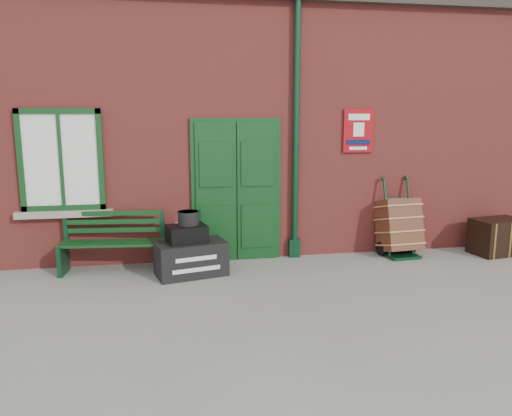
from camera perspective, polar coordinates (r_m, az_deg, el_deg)
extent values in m
plane|color=gray|center=(6.82, 2.08, -9.17)|extent=(80.00, 80.00, 0.00)
cube|color=#A43B34|center=(9.87, -2.21, 8.84)|extent=(10.00, 4.00, 4.00)
cube|color=#38302B|center=(10.03, -2.31, 21.21)|extent=(10.30, 4.30, 0.30)
cube|color=#0F3916|center=(7.89, -2.25, 1.81)|extent=(1.42, 0.12, 2.32)
cube|color=white|center=(7.89, -21.39, 5.11)|extent=(1.20, 0.08, 1.50)
cylinder|color=#0C311A|center=(7.95, 4.61, 8.37)|extent=(0.10, 0.10, 4.00)
cube|color=#9F0B12|center=(8.33, 11.61, 8.64)|extent=(0.50, 0.03, 0.70)
cube|color=#0F3916|center=(7.65, -16.12, -3.89)|extent=(1.52, 0.55, 0.04)
cube|color=#0F3916|center=(7.79, -15.90, -1.50)|extent=(1.49, 0.19, 0.40)
cube|color=#0C311A|center=(7.88, -21.16, -5.45)|extent=(0.10, 0.45, 0.45)
cube|color=#0C311A|center=(7.59, -10.71, -5.51)|extent=(0.10, 0.45, 0.45)
cube|color=black|center=(7.35, -7.44, -5.74)|extent=(1.09, 0.76, 0.50)
cube|color=black|center=(7.25, -7.91, -2.93)|extent=(0.62, 0.51, 0.25)
cylinder|color=black|center=(7.24, -7.73, -1.15)|extent=(0.36, 0.36, 0.20)
cube|color=tan|center=(7.78, -7.84, -4.14)|extent=(0.36, 0.51, 0.68)
cube|color=tan|center=(7.72, -6.47, -4.57)|extent=(0.36, 0.47, 0.59)
cube|color=#0C311A|center=(8.56, 16.39, -5.29)|extent=(0.52, 0.40, 0.05)
cylinder|color=#0C311A|center=(8.45, 14.73, -1.08)|extent=(0.07, 0.35, 1.26)
cylinder|color=#0C311A|center=(8.68, 17.22, -0.91)|extent=(0.07, 0.35, 1.26)
cylinder|color=black|center=(8.56, 14.09, -4.53)|extent=(0.07, 0.24, 0.24)
cylinder|color=black|center=(8.85, 17.34, -4.19)|extent=(0.07, 0.24, 0.24)
cube|color=#5A2D1B|center=(8.57, 16.01, -1.86)|extent=(0.67, 0.72, 0.93)
cube|color=black|center=(9.30, 25.88, -2.94)|extent=(0.90, 0.66, 0.60)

